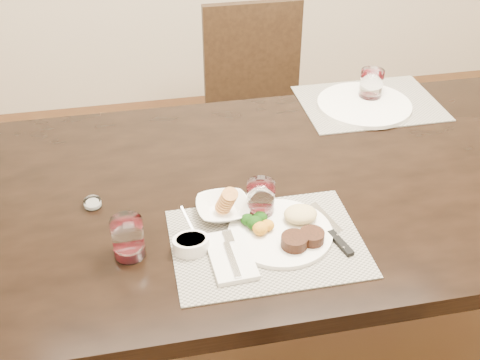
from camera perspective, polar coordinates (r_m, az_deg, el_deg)
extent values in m
plane|color=#472616|center=(2.22, 6.95, -15.67)|extent=(4.50, 4.50, 0.00)
cube|color=black|center=(1.73, 8.63, -0.30)|extent=(2.00, 1.00, 0.05)
cube|color=black|center=(2.24, -18.99, -4.68)|extent=(0.08, 0.08, 0.70)
cube|color=black|center=(2.57, 2.03, 5.17)|extent=(0.42, 0.42, 0.04)
cube|color=black|center=(2.52, -1.15, -1.70)|extent=(0.04, 0.04, 0.41)
cube|color=black|center=(2.59, 6.71, -0.74)|extent=(0.04, 0.04, 0.41)
cube|color=black|center=(2.81, -2.49, 2.64)|extent=(0.04, 0.04, 0.41)
cube|color=black|center=(2.87, 4.62, 3.40)|extent=(0.04, 0.04, 0.41)
cube|color=black|center=(2.62, 1.18, 11.85)|extent=(0.42, 0.04, 0.45)
cube|color=gray|center=(1.47, 2.57, -5.96)|extent=(0.46, 0.34, 0.00)
cube|color=gray|center=(2.11, 12.15, 7.14)|extent=(0.46, 0.34, 0.00)
cylinder|color=white|center=(1.49, 3.83, -4.98)|extent=(0.26, 0.26, 0.01)
cylinder|color=black|center=(1.43, 5.18, -5.80)|extent=(0.06, 0.06, 0.03)
cylinder|color=black|center=(1.45, 6.83, -5.34)|extent=(0.06, 0.06, 0.03)
ellipsoid|color=tan|center=(1.51, 5.76, -3.23)|extent=(0.08, 0.07, 0.03)
ellipsoid|color=#103A0B|center=(1.48, 1.39, -4.07)|extent=(0.04, 0.04, 0.03)
ellipsoid|color=#C37919|center=(1.46, 1.94, -4.61)|extent=(0.04, 0.04, 0.03)
cube|color=silver|center=(1.42, -0.91, -7.23)|extent=(0.11, 0.18, 0.01)
cube|color=white|center=(1.40, -0.75, -7.52)|extent=(0.02, 0.12, 0.01)
cube|color=white|center=(1.46, -1.12, -5.36)|extent=(0.02, 0.05, 0.00)
cube|color=white|center=(1.55, 8.19, -3.51)|extent=(0.05, 0.13, 0.00)
cube|color=black|center=(1.47, 9.49, -5.91)|extent=(0.04, 0.09, 0.01)
imported|color=white|center=(1.54, -1.62, -2.73)|extent=(0.14, 0.14, 0.03)
cylinder|color=#B87739|center=(1.52, -1.64, -2.04)|extent=(0.04, 0.05, 0.04)
cylinder|color=white|center=(1.44, -4.67, -6.09)|extent=(0.09, 0.09, 0.03)
cylinder|color=#0D3C11|center=(1.43, -4.69, -5.76)|extent=(0.07, 0.07, 0.01)
cube|color=white|center=(1.46, -5.03, -3.67)|extent=(0.01, 0.06, 0.04)
cylinder|color=silver|center=(1.52, 1.97, -1.81)|extent=(0.07, 0.07, 0.10)
cylinder|color=#330408|center=(1.54, 1.95, -2.90)|extent=(0.06, 0.06, 0.02)
cylinder|color=white|center=(2.07, 11.69, 7.01)|extent=(0.31, 0.31, 0.01)
cylinder|color=silver|center=(2.10, 12.34, 8.80)|extent=(0.08, 0.08, 0.11)
cylinder|color=#330408|center=(2.12, 12.20, 7.82)|extent=(0.07, 0.07, 0.03)
cylinder|color=silver|center=(1.43, -10.58, -5.41)|extent=(0.07, 0.07, 0.10)
cylinder|color=#330408|center=(1.45, -10.41, -6.57)|extent=(0.06, 0.06, 0.03)
cylinder|color=silver|center=(1.62, -13.80, -2.15)|extent=(0.05, 0.05, 0.02)
cylinder|color=white|center=(1.62, -13.78, -2.28)|extent=(0.03, 0.03, 0.01)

